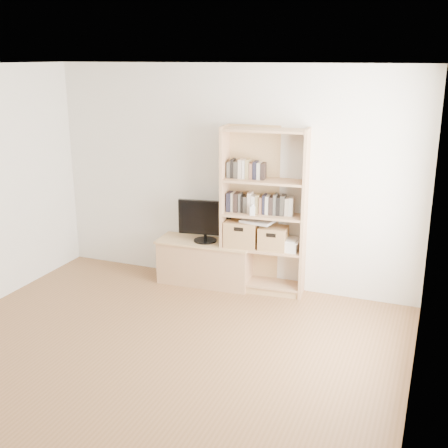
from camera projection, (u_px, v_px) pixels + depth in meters
The scene contains 14 objects.
floor at pixel (126, 384), 4.77m from camera, with size 4.50×5.00×0.01m, color brown.
back_wall at pixel (231, 177), 6.62m from camera, with size 4.50×0.02×2.60m, color white.
right_wall at pixel (419, 279), 3.60m from camera, with size 0.02×5.00×2.60m, color white.
ceiling at pixel (107, 66), 4.02m from camera, with size 4.50×5.00×0.01m, color white.
tv_stand at pixel (205, 263), 6.82m from camera, with size 1.12×0.42×0.51m, color tan.
bookshelf at pixel (264, 212), 6.40m from camera, with size 0.97×0.34×1.93m, color tan.
television at pixel (205, 221), 6.67m from camera, with size 0.64×0.05×0.51m, color black.
books_row_mid at pixel (264, 204), 6.39m from camera, with size 0.82×0.16×0.22m, color black.
books_row_upper at pixel (247, 170), 6.34m from camera, with size 0.36×0.13×0.19m, color black.
baby_monitor at pixel (253, 211), 6.32m from camera, with size 0.06×0.04×0.11m, color white.
basket_left at pixel (242, 233), 6.54m from camera, with size 0.37×0.30×0.30m, color #AB8A4D.
basket_right at pixel (273, 238), 6.45m from camera, with size 0.32×0.26×0.26m, color #AB8A4D.
laptop at pixel (258, 221), 6.44m from camera, with size 0.36×0.25×0.03m, color silver.
magazine_stack at pixel (291, 246), 6.41m from camera, with size 0.16×0.24×0.11m, color silver.
Camera 1 is at (2.31, -3.57, 2.67)m, focal length 45.00 mm.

